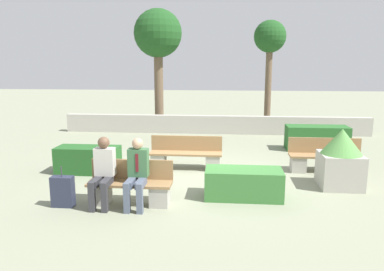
{
  "coord_description": "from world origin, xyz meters",
  "views": [
    {
      "loc": [
        0.44,
        -8.9,
        2.72
      ],
      "look_at": [
        -0.42,
        0.5,
        0.9
      ],
      "focal_mm": 35.0,
      "sensor_mm": 36.0,
      "label": 1
    }
  ],
  "objects": [
    {
      "name": "tree_leftmost",
      "position": [
        -2.43,
        6.93,
        3.83
      ],
      "size": [
        2.0,
        2.0,
        4.96
      ],
      "color": "brown",
      "rests_on": "ground_plane"
    },
    {
      "name": "person_seated_man",
      "position": [
        -1.23,
        -2.16,
        0.73
      ],
      "size": [
        0.38,
        0.64,
        1.33
      ],
      "color": "#515B70",
      "rests_on": "ground_plane"
    },
    {
      "name": "hedge_block_near_left",
      "position": [
        0.82,
        -1.49,
        0.3
      ],
      "size": [
        1.57,
        0.72,
        0.6
      ],
      "color": "#3D7A38",
      "rests_on": "ground_plane"
    },
    {
      "name": "tree_center_left",
      "position": [
        2.21,
        7.35,
        3.63
      ],
      "size": [
        1.34,
        1.34,
        4.5
      ],
      "color": "brown",
      "rests_on": "ground_plane"
    },
    {
      "name": "suitcase",
      "position": [
        -2.66,
        -2.3,
        0.3
      ],
      "size": [
        0.42,
        0.2,
        0.8
      ],
      "color": "#282D42",
      "rests_on": "ground_plane"
    },
    {
      "name": "bench_right_side",
      "position": [
        -0.59,
        0.55,
        0.33
      ],
      "size": [
        1.88,
        0.48,
        0.84
      ],
      "rotation": [
        0.0,
        0.0,
        0.15
      ],
      "color": "#937047",
      "rests_on": "ground_plane"
    },
    {
      "name": "bench_front",
      "position": [
        -1.41,
        -2.03,
        0.32
      ],
      "size": [
        1.64,
        0.49,
        0.84
      ],
      "color": "#937047",
      "rests_on": "ground_plane"
    },
    {
      "name": "bench_left_side",
      "position": [
        2.98,
        0.59,
        0.32
      ],
      "size": [
        1.83,
        0.48,
        0.84
      ],
      "rotation": [
        0.0,
        0.0,
        0.09
      ],
      "color": "#937047",
      "rests_on": "ground_plane"
    },
    {
      "name": "perimeter_wall",
      "position": [
        0.0,
        5.67,
        0.35
      ],
      "size": [
        11.92,
        0.3,
        0.71
      ],
      "color": "#ADA89E",
      "rests_on": "ground_plane"
    },
    {
      "name": "hedge_block_near_right",
      "position": [
        3.33,
        3.1,
        0.39
      ],
      "size": [
        1.92,
        0.76,
        0.77
      ],
      "color": "#286028",
      "rests_on": "ground_plane"
    },
    {
      "name": "ground_plane",
      "position": [
        0.0,
        0.0,
        0.0
      ],
      "size": [
        60.0,
        60.0,
        0.0
      ],
      "primitive_type": "plane",
      "color": "gray"
    },
    {
      "name": "hedge_block_mid_left",
      "position": [
        -3.0,
        -0.04,
        0.33
      ],
      "size": [
        1.57,
        0.64,
        0.67
      ],
      "color": "#235623",
      "rests_on": "ground_plane"
    },
    {
      "name": "person_seated_woman",
      "position": [
        -1.89,
        -2.16,
        0.74
      ],
      "size": [
        0.38,
        0.64,
        1.34
      ],
      "color": "#333338",
      "rests_on": "ground_plane"
    },
    {
      "name": "planter_corner_left",
      "position": [
        2.98,
        -0.61,
        0.66
      ],
      "size": [
        0.89,
        0.89,
        1.32
      ],
      "color": "#ADA89E",
      "rests_on": "ground_plane"
    }
  ]
}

